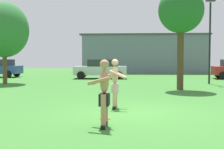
% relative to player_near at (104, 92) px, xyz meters
% --- Properties ---
extents(ground_plane, '(80.00, 80.00, 0.00)m').
position_rel_player_near_xyz_m(ground_plane, '(0.67, 1.99, -0.87)').
color(ground_plane, '#38752D').
extents(player_near, '(0.58, 0.71, 1.65)m').
position_rel_player_near_xyz_m(player_near, '(0.00, 0.00, 0.00)').
color(player_near, black).
rests_on(player_near, ground_plane).
extents(player_in_gray, '(0.58, 0.60, 1.65)m').
position_rel_player_near_xyz_m(player_in_gray, '(0.12, 2.71, -0.00)').
color(player_in_gray, black).
rests_on(player_in_gray, ground_plane).
extents(frisbee, '(0.29, 0.29, 0.03)m').
position_rel_player_near_xyz_m(frisbee, '(-0.07, 0.96, -0.85)').
color(frisbee, orange).
rests_on(frisbee, ground_plane).
extents(car_silver_mid_lot, '(4.42, 2.27, 1.58)m').
position_rel_player_near_xyz_m(car_silver_mid_lot, '(-1.84, 17.17, -0.04)').
color(car_silver_mid_lot, silver).
rests_on(car_silver_mid_lot, ground_plane).
extents(lamp_post, '(0.60, 0.24, 5.55)m').
position_rel_player_near_xyz_m(lamp_post, '(5.77, 12.52, 2.55)').
color(lamp_post, black).
rests_on(lamp_post, ground_plane).
extents(outbuilding_behind_lot, '(14.14, 5.20, 4.36)m').
position_rel_player_near_xyz_m(outbuilding_behind_lot, '(2.12, 27.24, 1.32)').
color(outbuilding_behind_lot, slate).
rests_on(outbuilding_behind_lot, ground_plane).
extents(tree_left_field, '(2.39, 2.39, 5.43)m').
position_rel_player_near_xyz_m(tree_left_field, '(3.28, 8.81, 3.28)').
color(tree_left_field, '#4C3823').
rests_on(tree_left_field, ground_plane).
extents(tree_right_field, '(3.20, 3.20, 5.37)m').
position_rel_player_near_xyz_m(tree_right_field, '(-7.69, 11.89, 2.67)').
color(tree_right_field, brown).
rests_on(tree_right_field, ground_plane).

